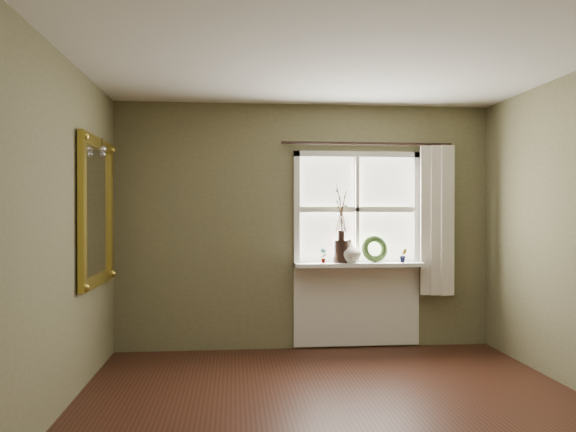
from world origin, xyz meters
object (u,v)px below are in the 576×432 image
(cream_vase, at_px, (350,251))
(gilt_mirror, at_px, (97,211))
(dark_jug, at_px, (341,251))
(wreath, at_px, (375,252))

(cream_vase, distance_m, gilt_mirror, 2.56)
(dark_jug, xyz_separation_m, gilt_mirror, (-2.32, -0.72, 0.42))
(dark_jug, xyz_separation_m, cream_vase, (0.09, 0.00, 0.00))
(wreath, bearing_deg, cream_vase, -179.29)
(dark_jug, distance_m, wreath, 0.37)
(cream_vase, xyz_separation_m, wreath, (0.27, 0.04, -0.01))
(dark_jug, height_order, cream_vase, cream_vase)
(wreath, relative_size, gilt_mirror, 0.22)
(dark_jug, xyz_separation_m, wreath, (0.37, 0.04, -0.01))
(wreath, bearing_deg, gilt_mirror, -171.73)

